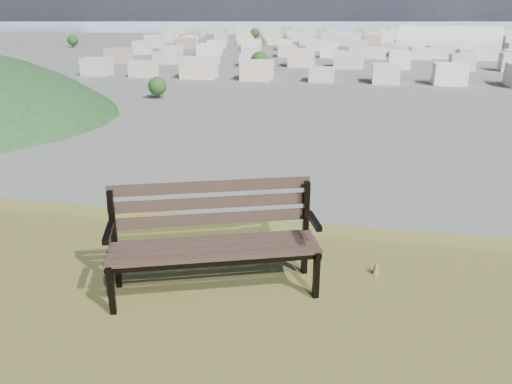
# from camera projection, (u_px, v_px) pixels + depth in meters

# --- Properties ---
(park_bench) EXTENTS (2.03, 1.23, 1.02)m
(park_bench) POSITION_uv_depth(u_px,v_px,m) (213.00, 233.00, 4.70)
(park_bench) COLOR #3D2E23
(park_bench) RESTS_ON hilltop_mesa
(arena) EXTENTS (58.90, 33.99, 23.36)m
(arena) POSITION_uv_depth(u_px,v_px,m) (448.00, 48.00, 288.08)
(arena) COLOR silver
(arena) RESTS_ON ground
(city_blocks) EXTENTS (395.00, 361.00, 7.00)m
(city_blocks) POSITION_uv_depth(u_px,v_px,m) (356.00, 41.00, 372.80)
(city_blocks) COLOR beige
(city_blocks) RESTS_ON ground
(city_trees) EXTENTS (406.52, 387.20, 9.98)m
(city_trees) POSITION_uv_depth(u_px,v_px,m) (311.00, 46.00, 307.77)
(city_trees) COLOR #331F19
(city_trees) RESTS_ON ground
(bay_water) EXTENTS (2400.00, 700.00, 0.12)m
(bay_water) POSITION_uv_depth(u_px,v_px,m) (359.00, 24.00, 838.88)
(bay_water) COLOR #98AAC2
(bay_water) RESTS_ON ground
(far_hills) EXTENTS (2050.00, 340.00, 60.00)m
(far_hills) POSITION_uv_depth(u_px,v_px,m) (336.00, 8.00, 1303.53)
(far_hills) COLOR #95A4B9
(far_hills) RESTS_ON ground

